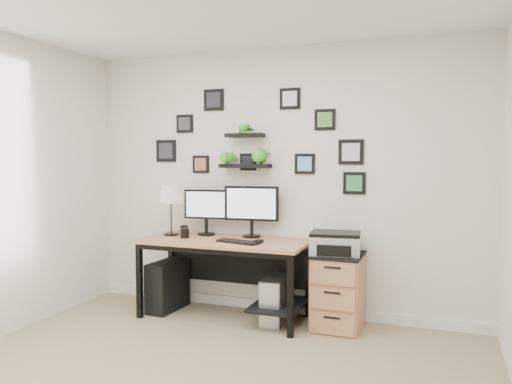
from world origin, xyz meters
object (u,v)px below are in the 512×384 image
at_px(pc_tower_grey, 274,300).
at_px(monitor_left, 206,209).
at_px(table_lamp, 171,196).
at_px(file_cabinet, 338,291).
at_px(printer, 335,243).
at_px(monitor_right, 251,207).
at_px(mug, 185,233).
at_px(pc_tower_black, 168,285).
at_px(desk, 229,252).

bearing_deg(pc_tower_grey, monitor_left, 166.83).
bearing_deg(monitor_left, table_lamp, -160.03).
height_order(file_cabinet, printer, printer).
relative_size(table_lamp, file_cabinet, 0.74).
relative_size(monitor_right, file_cabinet, 0.81).
height_order(mug, printer, printer).
height_order(mug, file_cabinet, mug).
distance_m(pc_tower_black, pc_tower_grey, 1.13).
height_order(monitor_left, table_lamp, table_lamp).
xyz_separation_m(mug, pc_tower_grey, (0.90, 0.05, -0.59)).
xyz_separation_m(desk, mug, (-0.44, -0.07, 0.17)).
height_order(monitor_right, file_cabinet, monitor_right).
relative_size(table_lamp, printer, 1.06).
xyz_separation_m(monitor_left, pc_tower_grey, (0.79, -0.18, -0.81)).
distance_m(table_lamp, file_cabinet, 1.88).
relative_size(file_cabinet, printer, 1.42).
distance_m(monitor_left, table_lamp, 0.38).
distance_m(table_lamp, mug, 0.43).
height_order(pc_tower_black, file_cabinet, file_cabinet).
distance_m(monitor_right, printer, 0.92).
relative_size(monitor_right, printer, 1.15).
bearing_deg(pc_tower_grey, file_cabinet, 7.61).
bearing_deg(mug, pc_tower_black, 167.00).
height_order(pc_tower_grey, file_cabinet, file_cabinet).
relative_size(desk, monitor_left, 3.48).
distance_m(monitor_right, pc_tower_grey, 0.92).
distance_m(monitor_left, pc_tower_grey, 1.14).
xyz_separation_m(pc_tower_black, file_cabinet, (1.71, 0.07, 0.09)).
bearing_deg(pc_tower_grey, monitor_right, 144.93).
distance_m(monitor_right, table_lamp, 0.83).
bearing_deg(printer, pc_tower_black, -178.19).
height_order(desk, monitor_left, monitor_left).
xyz_separation_m(monitor_right, file_cabinet, (0.89, -0.14, -0.71)).
height_order(monitor_right, table_lamp, monitor_right).
height_order(pc_tower_black, pc_tower_grey, pc_tower_black).
relative_size(mug, pc_tower_black, 0.19).
height_order(table_lamp, file_cabinet, table_lamp).
bearing_deg(file_cabinet, pc_tower_black, -177.55).
distance_m(monitor_left, mug, 0.34).
xyz_separation_m(monitor_right, printer, (0.86, -0.16, -0.28)).
bearing_deg(printer, monitor_left, 174.62).
bearing_deg(pc_tower_grey, table_lamp, 176.74).
distance_m(monitor_left, printer, 1.37).
bearing_deg(pc_tower_black, desk, 5.05).
bearing_deg(table_lamp, monitor_right, 10.65).
xyz_separation_m(desk, pc_tower_grey, (0.46, -0.02, -0.41)).
bearing_deg(printer, file_cabinet, 37.24).
bearing_deg(table_lamp, pc_tower_black, -104.79).
relative_size(desk, printer, 3.39).
height_order(monitor_left, mug, monitor_left).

